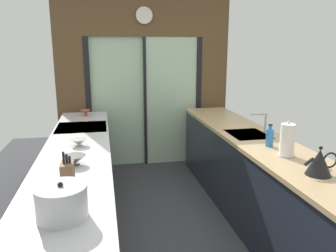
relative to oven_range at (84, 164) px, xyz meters
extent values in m
cube|color=#38383D|center=(0.91, -0.65, -0.47)|extent=(5.04, 7.60, 0.02)
cube|color=brown|center=(0.91, 1.15, 1.89)|extent=(2.64, 0.08, 0.70)
cube|color=#B2D1AD|center=(0.49, 1.17, 0.54)|extent=(0.80, 0.02, 2.00)
cube|color=#B2D1AD|center=(1.33, 1.13, 0.54)|extent=(0.80, 0.02, 2.00)
cube|color=black|center=(0.05, 1.15, 0.54)|extent=(0.08, 0.10, 2.00)
cube|color=black|center=(1.77, 1.15, 0.54)|extent=(0.08, 0.10, 2.00)
cube|color=black|center=(0.91, 1.15, 0.54)|extent=(0.04, 0.10, 2.00)
cube|color=brown|center=(-0.20, 1.15, 0.54)|extent=(0.42, 0.08, 2.00)
cube|color=brown|center=(2.02, 1.15, 0.54)|extent=(0.42, 0.08, 2.00)
cylinder|color=white|center=(0.91, 1.09, 1.84)|extent=(0.24, 0.03, 0.24)
torus|color=#DB4C23|center=(0.91, 1.09, 1.84)|extent=(0.26, 0.02, 0.26)
cube|color=#1E232D|center=(0.00, -1.57, -0.02)|extent=(0.58, 2.55, 0.88)
cube|color=#1E232D|center=(0.00, 0.63, -0.02)|extent=(0.58, 0.65, 0.88)
cube|color=#BCBCC1|center=(0.00, -0.95, 0.44)|extent=(0.62, 3.80, 0.04)
cube|color=#1E232D|center=(1.82, -0.95, -0.02)|extent=(0.58, 3.80, 0.88)
cube|color=tan|center=(1.82, -0.95, 0.44)|extent=(0.62, 3.80, 0.04)
cube|color=#B7BABC|center=(1.80, -0.70, 0.44)|extent=(0.40, 0.48, 0.05)
cylinder|color=#B7BABC|center=(2.00, -0.70, 0.58)|extent=(0.02, 0.02, 0.23)
cylinder|color=#B7BABC|center=(1.91, -0.70, 0.68)|extent=(0.18, 0.02, 0.02)
cube|color=black|center=(0.00, 0.00, -0.02)|extent=(0.58, 0.60, 0.88)
cube|color=black|center=(0.29, 0.00, 0.02)|extent=(0.01, 0.48, 0.28)
cube|color=black|center=(0.00, 0.00, 0.45)|extent=(0.58, 0.60, 0.03)
cylinder|color=#B7BABC|center=(0.30, -0.18, 0.34)|extent=(0.02, 0.04, 0.04)
cylinder|color=#B7BABC|center=(0.30, 0.00, 0.34)|extent=(0.02, 0.04, 0.04)
cylinder|color=#B7BABC|center=(0.30, 0.18, 0.34)|extent=(0.02, 0.04, 0.04)
cylinder|color=#514C47|center=(0.02, -1.34, 0.47)|extent=(0.08, 0.08, 0.01)
cone|color=#514C47|center=(0.02, -1.34, 0.51)|extent=(0.18, 0.18, 0.07)
cylinder|color=gray|center=(0.02, -0.80, 0.47)|extent=(0.07, 0.07, 0.01)
cone|color=gray|center=(0.02, -0.80, 0.50)|extent=(0.16, 0.16, 0.06)
cylinder|color=#BC4C38|center=(0.02, 0.66, 0.47)|extent=(0.06, 0.06, 0.01)
cone|color=#BC4C38|center=(0.02, 0.66, 0.51)|extent=(0.14, 0.14, 0.08)
cube|color=brown|center=(0.02, -1.85, 0.56)|extent=(0.08, 0.14, 0.19)
cylinder|color=black|center=(0.00, -1.85, 0.69)|extent=(0.02, 0.02, 0.09)
cylinder|color=black|center=(0.02, -1.85, 0.68)|extent=(0.02, 0.02, 0.07)
cylinder|color=black|center=(0.04, -1.85, 0.68)|extent=(0.02, 0.02, 0.06)
cylinder|color=#B7BABC|center=(0.02, -2.20, 0.55)|extent=(0.28, 0.28, 0.17)
cylinder|color=#B7BABC|center=(0.02, -2.20, 0.64)|extent=(0.28, 0.28, 0.01)
sphere|color=black|center=(0.02, -2.20, 0.66)|extent=(0.03, 0.03, 0.03)
cone|color=black|center=(1.80, -1.91, 0.56)|extent=(0.19, 0.19, 0.20)
sphere|color=black|center=(1.80, -1.91, 0.67)|extent=(0.03, 0.03, 0.03)
cylinder|color=black|center=(1.71, -1.91, 0.57)|extent=(0.08, 0.02, 0.07)
torus|color=black|center=(1.89, -1.91, 0.57)|extent=(0.12, 0.01, 0.12)
cylinder|color=#286BB7|center=(1.80, -1.17, 0.55)|extent=(0.07, 0.07, 0.17)
cylinder|color=#286BB7|center=(1.80, -1.17, 0.65)|extent=(0.03, 0.03, 0.04)
cylinder|color=black|center=(1.80, -1.17, 0.67)|extent=(0.04, 0.04, 0.01)
cylinder|color=#B7BABC|center=(1.80, -1.47, 0.47)|extent=(0.14, 0.14, 0.01)
cylinder|color=white|center=(1.80, -1.47, 0.61)|extent=(0.12, 0.12, 0.27)
sphere|color=#B7BABC|center=(1.80, -1.47, 0.77)|extent=(0.03, 0.03, 0.03)
camera|label=1|loc=(0.27, -3.94, 1.38)|focal=35.22mm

